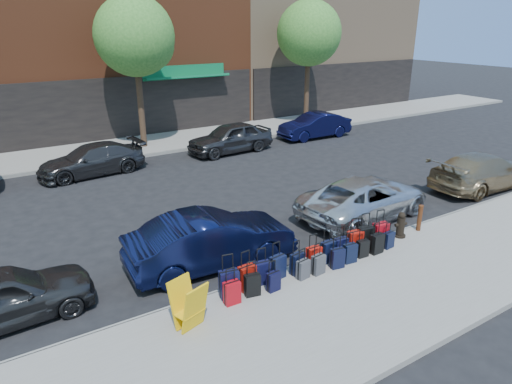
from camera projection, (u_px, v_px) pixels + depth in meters
ground at (224, 212)px, 15.76m from camera, size 120.00×120.00×0.00m
sidewalk_near at (357, 301)px, 10.58m from camera, size 60.00×4.00×0.15m
sidewalk_far at (132, 147)px, 23.65m from camera, size 60.00×4.00×0.15m
curb_near at (304, 264)px, 12.18m from camera, size 60.00×0.08×0.15m
curb_far at (145, 156)px, 22.05m from camera, size 60.00×0.08×0.15m
tree_center at (138, 38)px, 21.70m from camera, size 3.80×3.80×7.27m
tree_right at (311, 35)px, 26.94m from camera, size 3.80×3.80×7.27m
suitcase_front_0 at (229, 284)px, 10.52m from camera, size 0.48×0.33×1.07m
suitcase_front_1 at (247, 278)px, 10.83m from camera, size 0.43×0.26×0.99m
suitcase_front_2 at (262, 273)px, 11.07m from camera, size 0.42×0.27×0.94m
suitcase_front_3 at (278, 267)px, 11.31m from camera, size 0.43×0.27×0.97m
suitcase_front_4 at (297, 263)px, 11.52m from camera, size 0.40×0.26×0.90m
suitcase_front_5 at (314, 257)px, 11.80m from camera, size 0.39×0.21×0.93m
suitcase_front_6 at (328, 252)px, 12.08m from camera, size 0.40×0.24×0.94m
suitcase_front_7 at (341, 248)px, 12.31m from camera, size 0.40×0.25×0.91m
suitcase_front_8 at (355, 242)px, 12.58m from camera, size 0.45×0.29×1.01m
suitcase_front_9 at (365, 238)px, 12.75m from camera, size 0.48×0.32×1.06m
suitcase_front_10 at (380, 234)px, 13.02m from camera, size 0.47×0.30×1.05m
suitcase_back_0 at (232, 293)px, 10.29m from camera, size 0.37×0.22×0.88m
suitcase_back_1 at (252, 285)px, 10.60m from camera, size 0.39×0.27×0.86m
suitcase_back_2 at (273, 281)px, 10.80m from camera, size 0.34×0.21×0.77m
suitcase_back_4 at (303, 269)px, 11.31m from camera, size 0.36×0.24×0.80m
suitcase_back_5 at (318, 264)px, 11.52m from camera, size 0.37×0.24×0.83m
suitcase_back_6 at (337, 258)px, 11.80m from camera, size 0.39×0.26×0.86m
suitcase_back_7 at (350, 253)px, 12.07m from camera, size 0.38×0.25×0.85m
suitcase_back_8 at (362, 248)px, 12.36m from camera, size 0.34×0.22×0.78m
suitcase_back_9 at (377, 244)px, 12.55m from camera, size 0.39×0.23×0.90m
suitcase_back_10 at (389, 240)px, 12.85m from camera, size 0.33×0.21×0.76m
fire_hydrant at (401, 225)px, 13.48m from camera, size 0.40×0.35×0.78m
bollard at (420, 218)px, 13.86m from camera, size 0.15×0.15×0.82m
display_rack at (189, 305)px, 9.40m from camera, size 0.76×0.80×1.06m
car_near_0 at (2, 297)px, 9.76m from camera, size 3.81×1.68×1.28m
car_near_1 at (211, 240)px, 12.06m from camera, size 4.58×1.81×1.48m
car_near_2 at (364, 198)px, 15.11m from camera, size 5.08×2.75×1.35m
car_near_3 at (483, 171)px, 17.75m from camera, size 4.89×2.11×1.40m
car_far_1 at (92, 160)px, 19.39m from camera, size 4.59×2.21×1.29m
car_far_2 at (230, 138)px, 22.68m from camera, size 4.44×2.00×1.48m
car_far_3 at (315, 126)px, 25.56m from camera, size 4.24×1.59×1.38m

